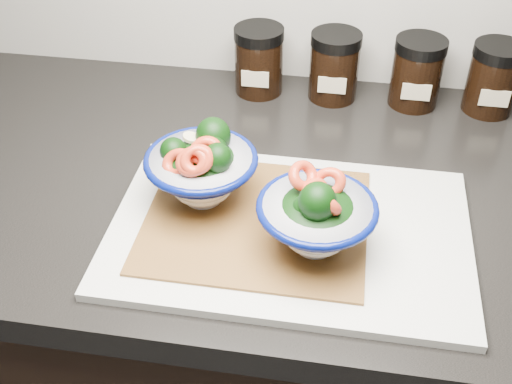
% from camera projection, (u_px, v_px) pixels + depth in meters
% --- Properties ---
extents(countertop, '(3.50, 0.60, 0.04)m').
position_uv_depth(countertop, '(414.00, 204.00, 0.89)').
color(countertop, black).
rests_on(countertop, cabinet).
extents(cutting_board, '(0.45, 0.30, 0.01)m').
position_uv_depth(cutting_board, '(289.00, 231.00, 0.81)').
color(cutting_board, beige).
rests_on(cutting_board, countertop).
extents(bamboo_mat, '(0.28, 0.24, 0.00)m').
position_uv_depth(bamboo_mat, '(256.00, 220.00, 0.81)').
color(bamboo_mat, '#8F5D2B').
rests_on(bamboo_mat, cutting_board).
extents(bowl_left, '(0.15, 0.15, 0.11)m').
position_uv_depth(bowl_left, '(202.00, 169.00, 0.82)').
color(bowl_left, white).
rests_on(bowl_left, bamboo_mat).
extents(bowl_right, '(0.14, 0.14, 0.11)m').
position_uv_depth(bowl_right, '(316.00, 217.00, 0.75)').
color(bowl_right, white).
rests_on(bowl_right, bamboo_mat).
extents(spice_jar_a, '(0.08, 0.08, 0.11)m').
position_uv_depth(spice_jar_a, '(259.00, 60.00, 1.06)').
color(spice_jar_a, black).
rests_on(spice_jar_a, countertop).
extents(spice_jar_b, '(0.08, 0.08, 0.11)m').
position_uv_depth(spice_jar_b, '(334.00, 66.00, 1.04)').
color(spice_jar_b, black).
rests_on(spice_jar_b, countertop).
extents(spice_jar_c, '(0.08, 0.08, 0.11)m').
position_uv_depth(spice_jar_c, '(417.00, 72.00, 1.03)').
color(spice_jar_c, black).
rests_on(spice_jar_c, countertop).
extents(spice_jar_d, '(0.08, 0.08, 0.11)m').
position_uv_depth(spice_jar_d, '(494.00, 78.00, 1.01)').
color(spice_jar_d, black).
rests_on(spice_jar_d, countertop).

